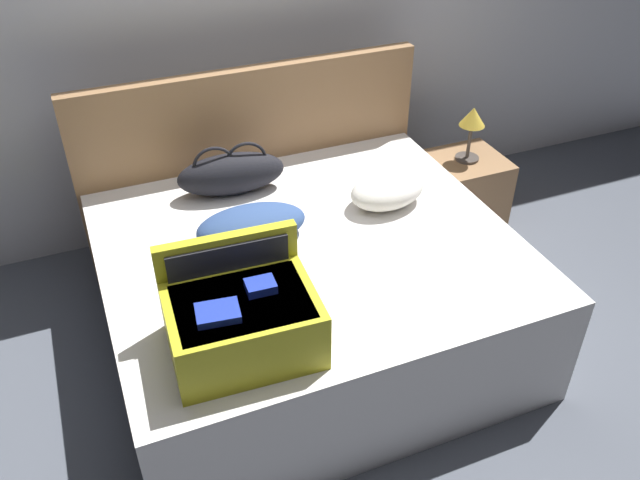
% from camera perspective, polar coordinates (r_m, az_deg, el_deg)
% --- Properties ---
extents(ground_plane, '(12.00, 12.00, 0.00)m').
position_cam_1_polar(ground_plane, '(3.08, 2.03, -13.14)').
color(ground_plane, '#4C515B').
extents(back_wall, '(8.00, 0.10, 2.60)m').
position_cam_1_polar(back_wall, '(3.72, -8.53, 19.60)').
color(back_wall, silver).
rests_on(back_wall, ground).
extents(bed, '(1.82, 1.61, 0.58)m').
position_cam_1_polar(bed, '(3.14, -0.84, -4.55)').
color(bed, silver).
rests_on(bed, ground).
extents(headboard, '(1.85, 0.08, 1.09)m').
position_cam_1_polar(headboard, '(3.65, -5.79, 6.55)').
color(headboard, olive).
rests_on(headboard, ground).
extents(hard_case_large, '(0.55, 0.45, 0.38)m').
position_cam_1_polar(hard_case_large, '(2.39, -6.76, -6.69)').
color(hard_case_large, gold).
rests_on(hard_case_large, bed).
extents(duffel_bag, '(0.55, 0.25, 0.26)m').
position_cam_1_polar(duffel_bag, '(3.30, -7.65, 5.72)').
color(duffel_bag, black).
rests_on(duffel_bag, bed).
extents(pillow_near_headboard, '(0.50, 0.29, 0.15)m').
position_cam_1_polar(pillow_near_headboard, '(2.96, -5.93, 1.28)').
color(pillow_near_headboard, navy).
rests_on(pillow_near_headboard, bed).
extents(pillow_center_head, '(0.42, 0.32, 0.16)m').
position_cam_1_polar(pillow_center_head, '(3.20, 5.83, 4.30)').
color(pillow_center_head, white).
rests_on(pillow_center_head, bed).
extents(nightstand, '(0.44, 0.40, 0.47)m').
position_cam_1_polar(nightstand, '(4.04, 12.10, 3.90)').
color(nightstand, olive).
rests_on(nightstand, ground).
extents(table_lamp, '(0.14, 0.14, 0.32)m').
position_cam_1_polar(table_lamp, '(3.81, 12.98, 9.88)').
color(table_lamp, '#3F3833').
rests_on(table_lamp, nightstand).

